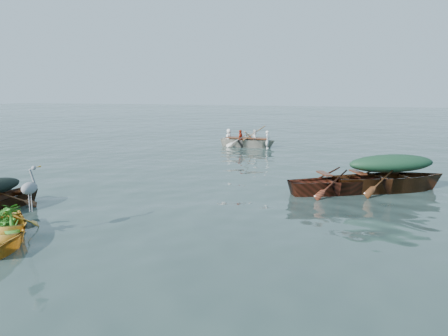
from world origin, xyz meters
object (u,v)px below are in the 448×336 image
Objects in this scene: yellow_dinghy at (3,242)px; open_wooden_boat at (340,193)px; heron at (30,195)px; green_tarp_boat at (390,191)px; rowed_boat at (248,147)px.

open_wooden_boat is at bearing 5.15° from yellow_dinghy.
heron is at bearing 106.93° from open_wooden_boat.
yellow_dinghy is 1.03m from heron.
green_tarp_boat reaches higher than rowed_boat.
yellow_dinghy is 10.19m from green_tarp_boat.
open_wooden_boat is 1.05× the size of rowed_boat.
rowed_boat is (0.71, 15.38, 0.00)m from yellow_dinghy.
yellow_dinghy is 15.40m from rowed_boat.
heron is at bearing 104.82° from green_tarp_boat.
rowed_boat is at bearing 9.72° from green_tarp_boat.
heron reaches higher than rowed_boat.
heron is (-5.61, -5.90, 0.87)m from open_wooden_boat.
green_tarp_boat is at bearing 2.50° from yellow_dinghy.
green_tarp_boat is 9.68m from heron.
heron reaches higher than yellow_dinghy.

